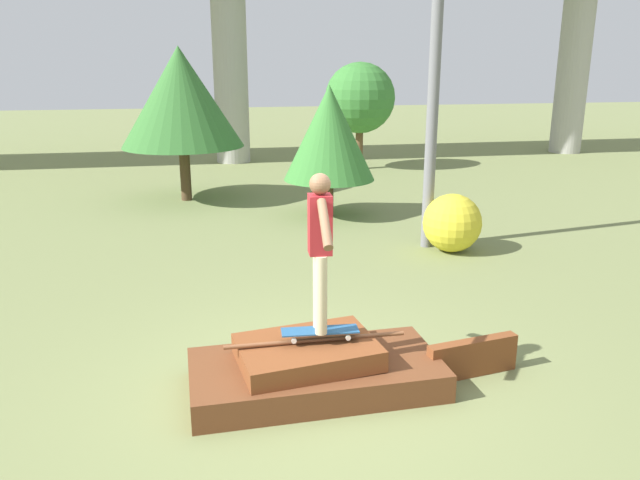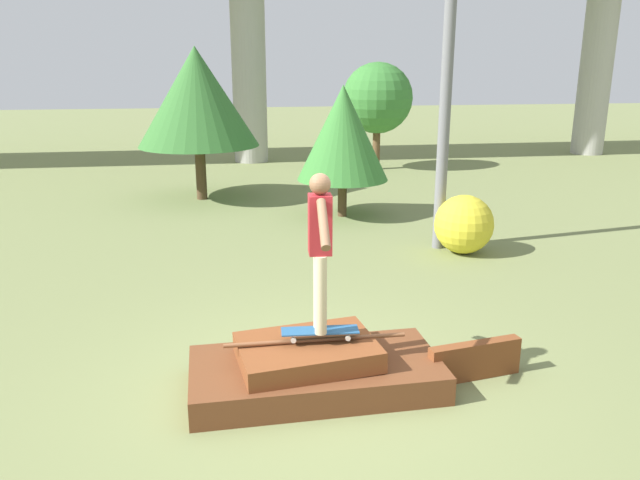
{
  "view_description": "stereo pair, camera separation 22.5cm",
  "coord_description": "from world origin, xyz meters",
  "px_view_note": "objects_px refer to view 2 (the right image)",
  "views": [
    {
      "loc": [
        -1.04,
        -5.69,
        3.27
      ],
      "look_at": [
        0.04,
        -0.0,
        1.59
      ],
      "focal_mm": 35.0,
      "sensor_mm": 36.0,
      "label": 1
    },
    {
      "loc": [
        -0.81,
        -5.73,
        3.27
      ],
      "look_at": [
        0.04,
        -0.0,
        1.59
      ],
      "focal_mm": 35.0,
      "sensor_mm": 36.0,
      "label": 2
    }
  ],
  "objects_px": {
    "skater": "(320,242)",
    "utility_pole": "(449,31)",
    "skateboard": "(320,331)",
    "tree_behind_right": "(343,133)",
    "tree_behind_left": "(197,97)",
    "tree_mid_back": "(377,98)",
    "bush_yellow_flowering": "(464,224)"
  },
  "relations": [
    {
      "from": "skateboard",
      "to": "tree_behind_right",
      "type": "distance_m",
      "value": 7.49
    },
    {
      "from": "utility_pole",
      "to": "bush_yellow_flowering",
      "type": "height_order",
      "value": "utility_pole"
    },
    {
      "from": "skateboard",
      "to": "utility_pole",
      "type": "relative_size",
      "value": 0.11
    },
    {
      "from": "tree_behind_left",
      "to": "tree_mid_back",
      "type": "relative_size",
      "value": 1.11
    },
    {
      "from": "skateboard",
      "to": "tree_behind_right",
      "type": "height_order",
      "value": "tree_behind_right"
    },
    {
      "from": "tree_behind_left",
      "to": "utility_pole",
      "type": "bearing_deg",
      "value": -47.77
    },
    {
      "from": "tree_mid_back",
      "to": "skater",
      "type": "bearing_deg",
      "value": -105.88
    },
    {
      "from": "tree_behind_left",
      "to": "skateboard",
      "type": "bearing_deg",
      "value": -80.99
    },
    {
      "from": "skater",
      "to": "utility_pole",
      "type": "xyz_separation_m",
      "value": [
        2.85,
        4.65,
        2.15
      ]
    },
    {
      "from": "skater",
      "to": "utility_pole",
      "type": "bearing_deg",
      "value": 58.48
    },
    {
      "from": "utility_pole",
      "to": "tree_behind_left",
      "type": "height_order",
      "value": "utility_pole"
    },
    {
      "from": "skater",
      "to": "tree_mid_back",
      "type": "height_order",
      "value": "tree_mid_back"
    },
    {
      "from": "tree_mid_back",
      "to": "tree_behind_right",
      "type": "bearing_deg",
      "value": -110.24
    },
    {
      "from": "tree_behind_left",
      "to": "bush_yellow_flowering",
      "type": "bearing_deg",
      "value": -47.9
    },
    {
      "from": "tree_behind_right",
      "to": "bush_yellow_flowering",
      "type": "relative_size",
      "value": 2.7
    },
    {
      "from": "skater",
      "to": "tree_behind_left",
      "type": "distance_m",
      "value": 9.6
    },
    {
      "from": "tree_mid_back",
      "to": "bush_yellow_flowering",
      "type": "xyz_separation_m",
      "value": [
        -0.53,
        -8.75,
        -1.64
      ]
    },
    {
      "from": "utility_pole",
      "to": "tree_behind_right",
      "type": "distance_m",
      "value": 3.47
    },
    {
      "from": "tree_behind_right",
      "to": "utility_pole",
      "type": "bearing_deg",
      "value": -63.6
    },
    {
      "from": "tree_behind_left",
      "to": "skater",
      "type": "bearing_deg",
      "value": -80.99
    },
    {
      "from": "utility_pole",
      "to": "tree_behind_left",
      "type": "distance_m",
      "value": 6.6
    },
    {
      "from": "tree_behind_left",
      "to": "tree_behind_right",
      "type": "height_order",
      "value": "tree_behind_left"
    },
    {
      "from": "utility_pole",
      "to": "tree_behind_right",
      "type": "bearing_deg",
      "value": 116.4
    },
    {
      "from": "tree_mid_back",
      "to": "skateboard",
      "type": "bearing_deg",
      "value": -105.88
    },
    {
      "from": "tree_mid_back",
      "to": "tree_behind_left",
      "type": "bearing_deg",
      "value": -145.47
    },
    {
      "from": "utility_pole",
      "to": "tree_mid_back",
      "type": "xyz_separation_m",
      "value": [
        0.85,
        8.37,
        -1.57
      ]
    },
    {
      "from": "skateboard",
      "to": "tree_behind_left",
      "type": "relative_size",
      "value": 0.22
    },
    {
      "from": "skater",
      "to": "tree_behind_left",
      "type": "xyz_separation_m",
      "value": [
        -1.5,
        9.44,
        0.86
      ]
    },
    {
      "from": "bush_yellow_flowering",
      "to": "skater",
      "type": "bearing_deg",
      "value": -126.6
    },
    {
      "from": "skateboard",
      "to": "skater",
      "type": "bearing_deg",
      "value": -26.57
    },
    {
      "from": "skateboard",
      "to": "tree_mid_back",
      "type": "relative_size",
      "value": 0.25
    },
    {
      "from": "skateboard",
      "to": "bush_yellow_flowering",
      "type": "xyz_separation_m",
      "value": [
        3.17,
        4.27,
        -0.12
      ]
    }
  ]
}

